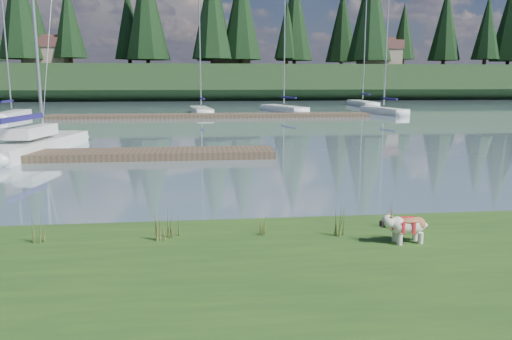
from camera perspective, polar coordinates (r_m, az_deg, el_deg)
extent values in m
plane|color=#78929F|center=(41.27, -7.85, 5.94)|extent=(200.00, 200.00, 0.00)
cube|color=black|center=(84.15, -7.15, 9.86)|extent=(200.00, 20.00, 5.00)
cylinder|color=silver|center=(8.83, 16.09, -7.62)|extent=(0.09, 0.09, 0.19)
cylinder|color=silver|center=(9.00, 15.54, -7.27)|extent=(0.09, 0.09, 0.19)
cylinder|color=silver|center=(9.01, 18.29, -7.40)|extent=(0.09, 0.09, 0.19)
cylinder|color=silver|center=(9.17, 17.71, -7.05)|extent=(0.09, 0.09, 0.19)
ellipsoid|color=silver|center=(8.95, 17.04, -6.10)|extent=(0.65, 0.36, 0.30)
ellipsoid|color=#9D633B|center=(8.92, 17.07, -5.51)|extent=(0.46, 0.33, 0.11)
ellipsoid|color=silver|center=(8.75, 14.84, -5.70)|extent=(0.24, 0.25, 0.22)
cube|color=black|center=(8.72, 14.25, -5.99)|extent=(0.07, 0.11, 0.09)
cube|color=white|center=(23.44, -23.77, 2.39)|extent=(2.81, 7.49, 0.70)
ellipsoid|color=white|center=(26.73, -20.30, 3.51)|extent=(1.89, 2.22, 0.70)
cylinder|color=silver|center=(24.07, -24.15, 17.20)|extent=(0.14, 0.14, 11.09)
cube|color=#1A1655|center=(22.36, -25.25, 5.37)|extent=(0.73, 3.32, 0.20)
cube|color=white|center=(22.99, -24.36, 4.04)|extent=(1.57, 2.81, 0.45)
cube|color=#4C3D2C|center=(20.98, -20.29, 1.60)|extent=(16.00, 2.00, 0.30)
cube|color=#4C3D2C|center=(41.26, -5.06, 6.20)|extent=(26.00, 2.20, 0.30)
cube|color=white|center=(44.68, -26.10, 5.60)|extent=(1.44, 5.80, 0.70)
ellipsoid|color=white|center=(47.42, -25.01, 5.90)|extent=(1.29, 1.60, 0.70)
cylinder|color=silver|center=(44.63, -26.61, 11.94)|extent=(0.12, 0.12, 8.75)
cube|color=#1A1655|center=(43.87, -26.55, 7.04)|extent=(0.25, 2.30, 0.20)
cube|color=white|center=(45.74, -6.28, 6.67)|extent=(2.21, 6.60, 0.70)
ellipsoid|color=white|center=(48.95, -6.73, 6.90)|extent=(1.61, 1.92, 0.70)
cylinder|color=silver|center=(45.74, -6.43, 13.78)|extent=(0.12, 0.12, 10.18)
cube|color=#1A1655|center=(44.81, -6.18, 8.11)|extent=(0.49, 2.58, 0.20)
cube|color=white|center=(48.57, 3.20, 6.93)|extent=(3.74, 7.34, 0.70)
ellipsoid|color=white|center=(51.79, 1.37, 7.16)|extent=(2.09, 2.34, 0.70)
cylinder|color=silver|center=(48.59, 3.28, 14.13)|extent=(0.12, 0.12, 11.05)
cube|color=#1A1655|center=(47.65, 3.76, 8.28)|extent=(1.06, 2.78, 0.20)
cube|color=white|center=(46.72, 14.37, 6.49)|extent=(2.60, 6.13, 0.70)
ellipsoid|color=white|center=(49.25, 12.47, 6.75)|extent=(1.62, 1.87, 0.70)
cylinder|color=silver|center=(46.68, 14.66, 12.85)|extent=(0.12, 0.12, 9.22)
cube|color=#1A1655|center=(45.98, 14.99, 7.88)|extent=(0.70, 2.36, 0.20)
cube|color=white|center=(60.42, 12.08, 7.39)|extent=(1.83, 7.52, 0.70)
ellipsoid|color=white|center=(64.01, 11.08, 7.58)|extent=(1.67, 2.07, 0.70)
cylinder|color=silver|center=(60.44, 12.30, 13.24)|extent=(0.12, 0.12, 11.18)
cube|color=#1A1655|center=(59.40, 12.42, 8.47)|extent=(0.25, 2.98, 0.20)
cone|color=#475B23|center=(8.85, -11.50, -6.10)|extent=(0.03, 0.03, 0.57)
cone|color=brown|center=(8.79, -10.81, -6.58)|extent=(0.03, 0.03, 0.46)
cone|color=#475B23|center=(8.87, -11.10, -5.87)|extent=(0.03, 0.03, 0.63)
cone|color=brown|center=(8.84, -10.59, -6.68)|extent=(0.03, 0.03, 0.40)
cone|color=#475B23|center=(8.78, -11.41, -6.43)|extent=(0.03, 0.03, 0.51)
cone|color=#475B23|center=(9.00, -9.79, -5.98)|extent=(0.03, 0.03, 0.50)
cone|color=brown|center=(8.95, -9.10, -6.41)|extent=(0.03, 0.03, 0.40)
cone|color=#475B23|center=(9.02, -9.40, -5.77)|extent=(0.03, 0.03, 0.55)
cone|color=brown|center=(8.99, -8.89, -6.48)|extent=(0.03, 0.03, 0.35)
cone|color=#475B23|center=(8.93, -9.69, -6.28)|extent=(0.03, 0.03, 0.45)
cone|color=#475B23|center=(9.05, 9.18, -5.47)|extent=(0.03, 0.03, 0.63)
cone|color=brown|center=(9.03, 9.96, -5.94)|extent=(0.03, 0.03, 0.50)
cone|color=#475B23|center=(9.09, 9.50, -5.21)|extent=(0.03, 0.03, 0.69)
cone|color=brown|center=(9.09, 10.07, -6.05)|extent=(0.03, 0.03, 0.44)
cone|color=#475B23|center=(8.99, 9.43, -5.79)|extent=(0.03, 0.03, 0.56)
cone|color=#475B23|center=(9.40, -23.96, -6.23)|extent=(0.03, 0.03, 0.45)
cone|color=brown|center=(9.31, -23.42, -6.62)|extent=(0.03, 0.03, 0.36)
cone|color=#475B23|center=(9.40, -23.57, -6.05)|extent=(0.03, 0.03, 0.49)
cone|color=brown|center=(9.35, -23.17, -6.69)|extent=(0.03, 0.03, 0.31)
cone|color=#475B23|center=(9.32, -23.98, -6.50)|extent=(0.03, 0.03, 0.40)
cone|color=#475B23|center=(9.04, 0.26, -6.19)|extent=(0.03, 0.03, 0.37)
cone|color=brown|center=(9.00, 1.01, -6.52)|extent=(0.03, 0.03, 0.30)
cone|color=#475B23|center=(9.07, 0.61, -6.01)|extent=(0.03, 0.03, 0.41)
cone|color=brown|center=(9.05, 1.16, -6.55)|extent=(0.03, 0.03, 0.26)
cone|color=#475B23|center=(8.98, 0.44, -6.44)|extent=(0.03, 0.03, 0.33)
cone|color=#475B23|center=(9.74, 15.03, -4.62)|extent=(0.03, 0.03, 0.61)
cone|color=brown|center=(9.73, 15.76, -5.04)|extent=(0.03, 0.03, 0.49)
cone|color=#475B23|center=(9.78, 15.30, -4.39)|extent=(0.03, 0.03, 0.67)
cone|color=brown|center=(9.78, 15.83, -5.14)|extent=(0.03, 0.03, 0.43)
cone|color=#475B23|center=(9.68, 15.30, -4.91)|extent=(0.03, 0.03, 0.55)
cube|color=#33281C|center=(10.07, -12.35, -7.47)|extent=(60.00, 0.50, 0.14)
cylinder|color=#382619|center=(83.38, -25.06, 11.32)|extent=(0.60, 0.60, 1.80)
cone|color=black|center=(83.98, -25.47, 16.53)|extent=(6.60, 6.60, 15.00)
cylinder|color=#382619|center=(83.92, -14.21, 11.95)|extent=(0.60, 0.60, 1.80)
cone|color=black|center=(84.32, -14.39, 15.93)|extent=(4.84, 4.84, 11.00)
cylinder|color=#382619|center=(77.21, -5.00, 12.39)|extent=(0.60, 0.60, 1.80)
cone|color=black|center=(77.81, -5.09, 17.70)|extent=(6.16, 6.16, 14.00)
cylinder|color=#382619|center=(82.37, 3.50, 12.28)|extent=(0.60, 0.60, 1.80)
cone|color=black|center=(82.68, 3.54, 15.71)|extent=(3.96, 3.96, 9.00)
cylinder|color=#382619|center=(83.63, 12.75, 12.02)|extent=(0.60, 0.60, 1.80)
cone|color=black|center=(84.29, 12.98, 17.53)|extent=(7.04, 7.04, 16.00)
cylinder|color=#382619|center=(91.80, 20.59, 11.45)|extent=(0.60, 0.60, 1.80)
cone|color=black|center=(92.21, 20.85, 15.36)|extent=(5.28, 5.28, 12.00)
cube|color=gray|center=(84.43, -22.68, 11.81)|extent=(6.00, 5.00, 2.80)
cube|color=brown|center=(84.53, -22.78, 13.23)|extent=(6.30, 5.30, 1.40)
cube|color=brown|center=(84.59, -22.82, 13.77)|extent=(4.20, 3.60, 0.70)
cube|color=gray|center=(82.35, -2.95, 12.63)|extent=(6.00, 5.00, 2.80)
cube|color=brown|center=(82.46, -2.97, 14.09)|extent=(6.30, 5.30, 1.40)
cube|color=brown|center=(82.52, -2.97, 14.65)|extent=(4.20, 3.60, 0.70)
cube|color=gray|center=(85.26, 13.85, 12.28)|extent=(6.00, 5.00, 2.80)
cube|color=brown|center=(85.36, 13.91, 13.68)|extent=(6.30, 5.30, 1.40)
cube|color=brown|center=(85.42, 13.93, 14.22)|extent=(4.20, 3.60, 0.70)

